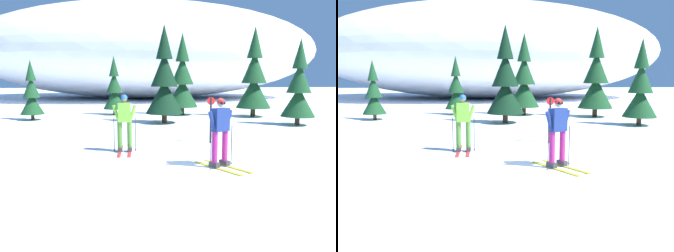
% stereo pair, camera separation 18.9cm
% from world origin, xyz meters
% --- Properties ---
extents(ground_plane, '(120.00, 120.00, 0.00)m').
position_xyz_m(ground_plane, '(0.00, 0.00, 0.00)').
color(ground_plane, white).
extents(skier_lime_jacket, '(0.76, 1.79, 1.79)m').
position_xyz_m(skier_lime_jacket, '(-1.85, 1.13, 0.93)').
color(skier_lime_jacket, red).
rests_on(skier_lime_jacket, ground).
extents(skier_navy_jacket, '(1.29, 1.71, 1.80)m').
position_xyz_m(skier_navy_jacket, '(0.68, -0.93, 0.96)').
color(skier_navy_jacket, gold).
rests_on(skier_navy_jacket, ground).
extents(pine_tree_far_left, '(1.24, 1.24, 3.20)m').
position_xyz_m(pine_tree_far_left, '(-7.07, 9.52, 1.34)').
color(pine_tree_far_left, '#47301E').
rests_on(pine_tree_far_left, ground).
extents(pine_tree_left, '(1.37, 1.37, 3.54)m').
position_xyz_m(pine_tree_left, '(-2.87, 11.86, 1.48)').
color(pine_tree_left, '#47301E').
rests_on(pine_tree_left, ground).
extents(pine_tree_center_left, '(1.88, 1.88, 4.86)m').
position_xyz_m(pine_tree_center_left, '(-0.12, 7.80, 2.03)').
color(pine_tree_center_left, '#47301E').
rests_on(pine_tree_center_left, ground).
extents(pine_tree_center_right, '(1.89, 1.89, 4.89)m').
position_xyz_m(pine_tree_center_right, '(1.23, 11.41, 2.05)').
color(pine_tree_center_right, '#47301E').
rests_on(pine_tree_center_right, ground).
extents(pine_tree_right, '(1.99, 1.99, 5.14)m').
position_xyz_m(pine_tree_right, '(5.21, 10.12, 2.15)').
color(pine_tree_right, '#47301E').
rests_on(pine_tree_right, ground).
extents(pine_tree_far_right, '(1.59, 1.59, 4.12)m').
position_xyz_m(pine_tree_far_right, '(6.20, 6.49, 1.72)').
color(pine_tree_far_right, '#47301E').
rests_on(pine_tree_far_right, ground).
extents(snow_ridge_background, '(36.31, 21.18, 9.86)m').
position_xyz_m(snow_ridge_background, '(-0.72, 28.36, 4.93)').
color(snow_ridge_background, white).
rests_on(snow_ridge_background, ground).
extents(trail_marker_post, '(0.28, 0.07, 1.62)m').
position_xyz_m(trail_marker_post, '(1.11, 2.36, 0.92)').
color(trail_marker_post, black).
rests_on(trail_marker_post, ground).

